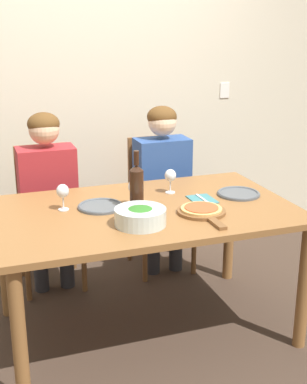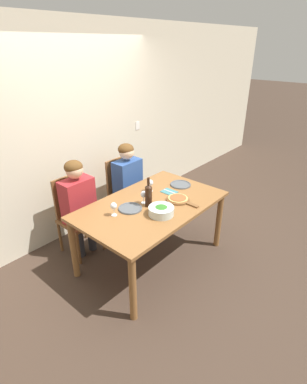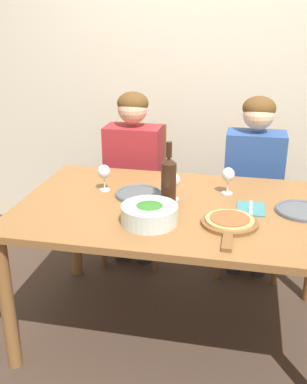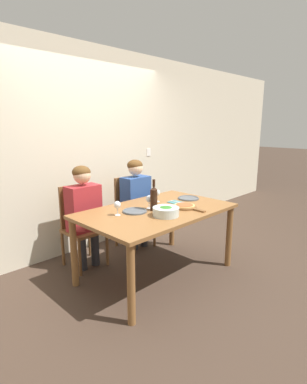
% 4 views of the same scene
% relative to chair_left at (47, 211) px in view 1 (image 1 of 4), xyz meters
% --- Properties ---
extents(ground_plane, '(40.00, 40.00, 0.00)m').
position_rel_chair_left_xyz_m(ground_plane, '(0.44, -0.87, -0.52)').
color(ground_plane, '#3D2D23').
extents(back_wall, '(10.00, 0.06, 2.70)m').
position_rel_chair_left_xyz_m(back_wall, '(0.44, 0.41, 0.83)').
color(back_wall, beige).
rests_on(back_wall, ground).
extents(dining_table, '(1.68, 1.03, 0.78)m').
position_rel_chair_left_xyz_m(dining_table, '(0.44, -0.87, 0.17)').
color(dining_table, brown).
rests_on(dining_table, ground).
extents(chair_left, '(0.42, 0.42, 0.97)m').
position_rel_chair_left_xyz_m(chair_left, '(0.00, 0.00, 0.00)').
color(chair_left, brown).
rests_on(chair_left, ground).
extents(chair_right, '(0.42, 0.42, 0.97)m').
position_rel_chair_left_xyz_m(chair_right, '(0.82, 0.00, 0.00)').
color(chair_right, brown).
rests_on(chair_right, ground).
extents(person_woman, '(0.47, 0.51, 1.23)m').
position_rel_chair_left_xyz_m(person_woman, '(0.00, -0.12, 0.22)').
color(person_woman, '#28282D').
rests_on(person_woman, ground).
extents(person_man, '(0.47, 0.51, 1.23)m').
position_rel_chair_left_xyz_m(person_man, '(0.82, -0.12, 0.22)').
color(person_man, '#28282D').
rests_on(person_man, ground).
extents(wine_bottle, '(0.08, 0.08, 0.34)m').
position_rel_chair_left_xyz_m(wine_bottle, '(0.38, -0.88, 0.40)').
color(wine_bottle, black).
rests_on(wine_bottle, dining_table).
extents(broccoli_bowl, '(0.27, 0.27, 0.10)m').
position_rel_chair_left_xyz_m(broccoli_bowl, '(0.33, -1.10, 0.31)').
color(broccoli_bowl, silver).
rests_on(broccoli_bowl, dining_table).
extents(dinner_plate_left, '(0.26, 0.26, 0.02)m').
position_rel_chair_left_xyz_m(dinner_plate_left, '(0.20, -0.77, 0.27)').
color(dinner_plate_left, '#4C5156').
rests_on(dinner_plate_left, dining_table).
extents(dinner_plate_right, '(0.26, 0.26, 0.02)m').
position_rel_chair_left_xyz_m(dinner_plate_right, '(1.05, -0.82, 0.27)').
color(dinner_plate_right, '#4C5156').
rests_on(dinner_plate_right, dining_table).
extents(pizza_on_board, '(0.27, 0.41, 0.04)m').
position_rel_chair_left_xyz_m(pizza_on_board, '(0.71, -1.05, 0.28)').
color(pizza_on_board, brown).
rests_on(pizza_on_board, dining_table).
extents(wine_glass_left, '(0.07, 0.07, 0.15)m').
position_rel_chair_left_xyz_m(wine_glass_left, '(-0.00, -0.74, 0.37)').
color(wine_glass_left, silver).
rests_on(wine_glass_left, dining_table).
extents(wine_glass_right, '(0.07, 0.07, 0.15)m').
position_rel_chair_left_xyz_m(wine_glass_right, '(0.67, -0.65, 0.37)').
color(wine_glass_right, silver).
rests_on(wine_glass_right, dining_table).
extents(wine_glass_centre, '(0.07, 0.07, 0.15)m').
position_rel_chair_left_xyz_m(wine_glass_centre, '(0.40, -0.79, 0.37)').
color(wine_glass_centre, silver).
rests_on(wine_glass_centre, dining_table).
extents(fork_on_napkin, '(0.14, 0.18, 0.01)m').
position_rel_chair_left_xyz_m(fork_on_napkin, '(0.80, -0.84, 0.27)').
color(fork_on_napkin, '#387075').
rests_on(fork_on_napkin, dining_table).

